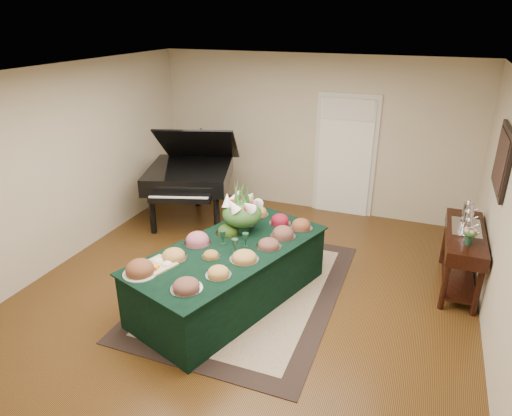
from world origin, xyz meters
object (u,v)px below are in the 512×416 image
at_px(grand_piano, 190,175).
at_px(mahogany_sideboard, 464,244).
at_px(floral_centerpiece, 242,209).
at_px(buffet_table, 230,274).

distance_m(grand_piano, mahogany_sideboard, 4.27).
bearing_deg(floral_centerpiece, buffet_table, -84.85).
distance_m(floral_centerpiece, mahogany_sideboard, 2.83).
bearing_deg(grand_piano, mahogany_sideboard, -8.33).
bearing_deg(mahogany_sideboard, buffet_table, -153.02).
bearing_deg(grand_piano, buffet_table, -50.67).
bearing_deg(floral_centerpiece, mahogany_sideboard, 17.52).
xyz_separation_m(buffet_table, floral_centerpiece, (-0.04, 0.49, 0.67)).
height_order(floral_centerpiece, mahogany_sideboard, floral_centerpiece).
bearing_deg(buffet_table, grand_piano, 129.33).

